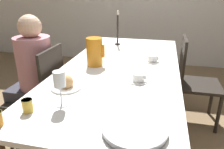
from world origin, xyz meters
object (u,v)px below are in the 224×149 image
at_px(chair_opposite, 193,79).
at_px(teacup_across, 152,59).
at_px(wine_glass_water, 59,81).
at_px(chair_person_side, 42,95).
at_px(teacup_near_person, 138,78).
at_px(jam_jar_amber, 27,105).
at_px(red_pitcher, 94,52).
at_px(bread_plate, 66,84).
at_px(candlestick_tall, 118,31).
at_px(person_seated, 33,70).
at_px(serving_tray, 135,130).

distance_m(chair_opposite, teacup_across, 0.59).
bearing_deg(wine_glass_water, chair_person_side, 130.92).
distance_m(chair_opposite, teacup_near_person, 0.96).
xyz_separation_m(chair_person_side, jam_jar_amber, (0.32, -0.65, 0.30)).
height_order(chair_person_side, teacup_across, chair_person_side).
height_order(teacup_near_person, teacup_across, same).
height_order(chair_opposite, wine_glass_water, wine_glass_water).
xyz_separation_m(red_pitcher, bread_plate, (-0.05, -0.48, -0.09)).
bearing_deg(teacup_near_person, bread_plate, -154.65).
bearing_deg(bread_plate, candlestick_tall, 85.73).
relative_size(chair_person_side, chair_opposite, 1.00).
bearing_deg(bread_plate, wine_glass_water, -72.19).
bearing_deg(bread_plate, red_pitcher, 84.31).
distance_m(person_seated, red_pitcher, 0.58).
relative_size(person_seated, red_pitcher, 4.91).
bearing_deg(candlestick_tall, wine_glass_water, -90.84).
height_order(bread_plate, candlestick_tall, candlestick_tall).
distance_m(person_seated, wine_glass_water, 0.83).
bearing_deg(bread_plate, serving_tray, -36.09).
height_order(chair_opposite, teacup_near_person, chair_opposite).
distance_m(red_pitcher, teacup_across, 0.53).
xyz_separation_m(wine_glass_water, teacup_near_person, (0.39, 0.44, -0.13)).
height_order(wine_glass_water, serving_tray, wine_glass_water).
bearing_deg(chair_opposite, red_pitcher, -60.37).
height_order(wine_glass_water, teacup_across, wine_glass_water).
bearing_deg(candlestick_tall, jam_jar_amber, -96.22).
distance_m(red_pitcher, bread_plate, 0.50).
relative_size(teacup_near_person, serving_tray, 0.47).
xyz_separation_m(wine_glass_water, candlestick_tall, (0.02, 1.45, 0.00)).
relative_size(chair_opposite, person_seated, 0.78).
height_order(jam_jar_amber, candlestick_tall, candlestick_tall).
distance_m(teacup_near_person, teacup_across, 0.48).
distance_m(wine_glass_water, teacup_near_person, 0.60).
bearing_deg(wine_glass_water, teacup_across, 63.31).
xyz_separation_m(teacup_near_person, serving_tray, (0.05, -0.59, -0.01)).
height_order(wine_glass_water, teacup_near_person, wine_glass_water).
distance_m(chair_person_side, person_seated, 0.23).
height_order(person_seated, serving_tray, person_seated).
height_order(chair_person_side, wine_glass_water, wine_glass_water).
height_order(chair_opposite, teacup_across, chair_opposite).
xyz_separation_m(jam_jar_amber, candlestick_tall, (0.17, 1.56, 0.12)).
bearing_deg(teacup_across, jam_jar_amber, -120.85).
relative_size(person_seated, jam_jar_amber, 15.77).
distance_m(person_seated, teacup_across, 1.07).
bearing_deg(teacup_across, wine_glass_water, -116.69).
xyz_separation_m(teacup_across, jam_jar_amber, (-0.60, -1.01, 0.01)).
height_order(red_pitcher, serving_tray, red_pitcher).
bearing_deg(person_seated, wine_glass_water, -136.20).
relative_size(red_pitcher, teacup_near_person, 1.66).
xyz_separation_m(chair_person_side, serving_tray, (0.91, -0.69, 0.27)).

